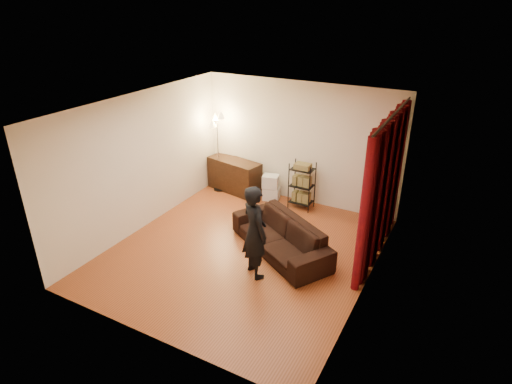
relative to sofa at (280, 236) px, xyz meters
The scene contains 14 objects.
floor 0.75m from the sofa, 152.09° to the right, with size 5.00×5.00×0.00m, color brown.
ceiling 2.48m from the sofa, 152.09° to the right, with size 5.00×5.00×0.00m, color white.
wall_back 2.49m from the sofa, 105.29° to the left, with size 5.00×5.00×0.00m, color beige.
wall_front 3.06m from the sofa, 101.97° to the right, with size 5.00×5.00×0.00m, color beige.
wall_left 3.05m from the sofa, behind, with size 5.00×5.00×0.00m, color beige.
wall_right 1.97m from the sofa, 10.83° to the right, with size 5.00×5.00×0.00m, color beige.
curtain_rod 2.86m from the sofa, 27.51° to the left, with size 0.04×0.04×2.65m, color black.
curtain 1.98m from the sofa, 27.81° to the left, with size 0.22×2.65×2.55m, color #68080A, non-canonical shape.
sofa is the anchor object (origin of this frame).
person 0.97m from the sofa, 95.45° to the right, with size 0.59×0.39×1.62m, color black.
media_cabinet 2.85m from the sofa, 137.97° to the left, with size 1.32×0.50×0.77m, color #321D0F.
storage_boxes 2.19m from the sofa, 121.13° to the left, with size 0.36×0.29×0.60m, color beige, non-canonical shape.
wire_shelf 1.87m from the sofa, 101.11° to the left, with size 0.48×0.34×1.06m, color black, non-canonical shape.
floor_lamp 3.10m from the sofa, 144.36° to the left, with size 0.34×0.34×1.87m, color silver, non-canonical shape.
Camera 1 is at (3.39, -5.80, 4.32)m, focal length 30.00 mm.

